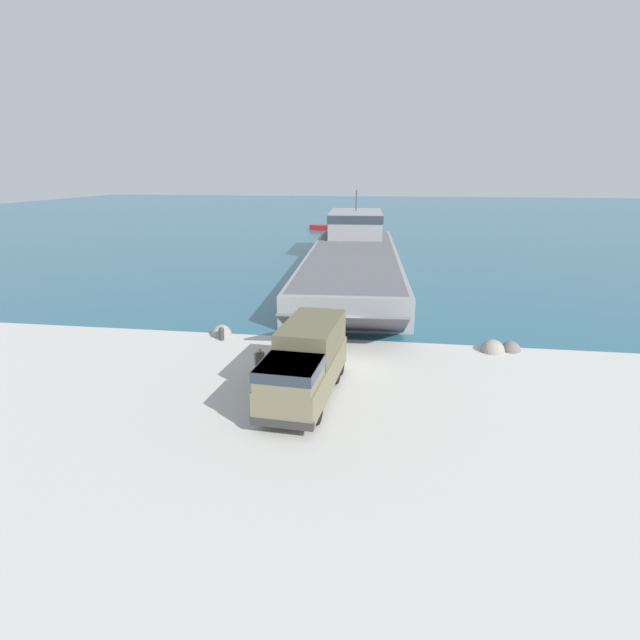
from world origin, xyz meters
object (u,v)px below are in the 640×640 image
object	(u,v)px
military_truck	(306,362)
landing_craft	(354,252)
soldier_on_ramp	(260,362)
moored_boat_a	(333,227)
mooring_bollard	(221,333)

from	to	relation	value
military_truck	landing_craft	bearing A→B (deg)	-175.17
military_truck	soldier_on_ramp	world-z (taller)	military_truck
soldier_on_ramp	moored_boat_a	size ratio (longest dim) A/B	0.20
soldier_on_ramp	mooring_bollard	size ratio (longest dim) A/B	2.06
moored_boat_a	mooring_bollard	xyz separation A→B (m)	(0.48, -58.26, -0.15)
landing_craft	military_truck	distance (m)	30.54
landing_craft	moored_boat_a	xyz separation A→B (m)	(-6.41, 34.61, -1.27)
military_truck	soldier_on_ramp	xyz separation A→B (m)	(-2.49, 1.30, -0.67)
military_truck	mooring_bollard	world-z (taller)	military_truck
soldier_on_ramp	mooring_bollard	distance (m)	6.83
soldier_on_ramp	military_truck	bearing A→B (deg)	-151.54
soldier_on_ramp	moored_boat_a	world-z (taller)	moored_boat_a
mooring_bollard	moored_boat_a	bearing A→B (deg)	90.48
landing_craft	moored_boat_a	distance (m)	35.22
landing_craft	soldier_on_ramp	world-z (taller)	landing_craft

